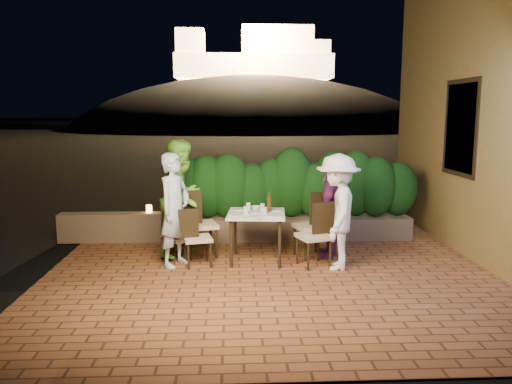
{
  "coord_description": "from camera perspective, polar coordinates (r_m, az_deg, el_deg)",
  "views": [
    {
      "loc": [
        -0.87,
        -6.37,
        2.25
      ],
      "look_at": [
        -0.51,
        1.1,
        1.05
      ],
      "focal_mm": 35.0,
      "sensor_mm": 36.0,
      "label": 1
    }
  ],
  "objects": [
    {
      "name": "chair_left_front",
      "position": [
        7.42,
        -6.7,
        -5.15
      ],
      "size": [
        0.48,
        0.48,
        0.86
      ],
      "primitive_type": null,
      "rotation": [
        0.0,
        0.0,
        0.22
      ],
      "color": "black",
      "rests_on": "ground"
    },
    {
      "name": "glass_sw",
      "position": [
        7.69,
        -0.89,
        -1.67
      ],
      "size": [
        0.07,
        0.07,
        0.12
      ],
      "primitive_type": "cylinder",
      "color": "silver",
      "rests_on": "dining_table"
    },
    {
      "name": "plate_se",
      "position": [
        7.7,
        2.41,
        -2.07
      ],
      "size": [
        0.21,
        0.21,
        0.01
      ],
      "primitive_type": "cylinder",
      "color": "white",
      "rests_on": "dining_table"
    },
    {
      "name": "parapet",
      "position": [
        9.1,
        -14.97,
        -3.89
      ],
      "size": [
        2.2,
        0.3,
        0.5
      ],
      "primitive_type": "cube",
      "color": "brown",
      "rests_on": "ground"
    },
    {
      "name": "plate_ne",
      "position": [
        7.28,
        2.13,
        -2.72
      ],
      "size": [
        0.24,
        0.24,
        0.01
      ],
      "primitive_type": "cylinder",
      "color": "white",
      "rests_on": "dining_table"
    },
    {
      "name": "plate_front",
      "position": [
        7.2,
        0.38,
        -2.86
      ],
      "size": [
        0.22,
        0.22,
        0.01
      ],
      "primitive_type": "cylinder",
      "color": "white",
      "rests_on": "dining_table"
    },
    {
      "name": "plate_centre",
      "position": [
        7.53,
        -0.01,
        -2.33
      ],
      "size": [
        0.2,
        0.2,
        0.01
      ],
      "primitive_type": "cylinder",
      "color": "white",
      "rests_on": "dining_table"
    },
    {
      "name": "terrace_floor",
      "position": [
        7.3,
        4.28,
        -9.47
      ],
      "size": [
        7.0,
        6.0,
        0.15
      ],
      "primitive_type": "cube",
      "color": "brown",
      "rests_on": "ground"
    },
    {
      "name": "plate_nw",
      "position": [
        7.34,
        -2.41,
        -2.64
      ],
      "size": [
        0.19,
        0.19,
        0.01
      ],
      "primitive_type": "cylinder",
      "color": "white",
      "rests_on": "dining_table"
    },
    {
      "name": "glass_nw",
      "position": [
        7.41,
        -1.17,
        -2.09
      ],
      "size": [
        0.07,
        0.07,
        0.12
      ],
      "primitive_type": "cylinder",
      "color": "silver",
      "rests_on": "dining_table"
    },
    {
      "name": "plate_sw",
      "position": [
        7.77,
        -1.92,
        -1.97
      ],
      "size": [
        0.22,
        0.22,
        0.01
      ],
      "primitive_type": "cylinder",
      "color": "white",
      "rests_on": "dining_table"
    },
    {
      "name": "beer_bottle",
      "position": [
        7.57,
        1.54,
        -1.14
      ],
      "size": [
        0.06,
        0.06,
        0.3
      ],
      "primitive_type": null,
      "color": "#4E280D",
      "rests_on": "dining_table"
    },
    {
      "name": "bowl",
      "position": [
        7.82,
        -0.06,
        -1.78
      ],
      "size": [
        0.21,
        0.21,
        0.04
      ],
      "primitive_type": "imported",
      "rotation": [
        0.0,
        0.0,
        -0.35
      ],
      "color": "white",
      "rests_on": "dining_table"
    },
    {
      "name": "glass_ne",
      "position": [
        7.42,
        0.99,
        -2.12
      ],
      "size": [
        0.06,
        0.06,
        0.11
      ],
      "primitive_type": "cylinder",
      "color": "silver",
      "rests_on": "dining_table"
    },
    {
      "name": "diner_white",
      "position": [
        7.25,
        9.29,
        -2.26
      ],
      "size": [
        0.87,
        1.2,
        1.67
      ],
      "primitive_type": "imported",
      "rotation": [
        0.0,
        0.0,
        -1.82
      ],
      "color": "white",
      "rests_on": "ground"
    },
    {
      "name": "parapet_lamp",
      "position": [
        8.95,
        -12.12,
        -1.9
      ],
      "size": [
        0.1,
        0.1,
        0.14
      ],
      "primitive_type": "cylinder",
      "color": "orange",
      "rests_on": "parapet"
    },
    {
      "name": "window_pane",
      "position": [
        8.7,
        22.51,
        6.78
      ],
      "size": [
        0.08,
        1.0,
        1.4
      ],
      "primitive_type": "cube",
      "color": "black",
      "rests_on": "building_wall"
    },
    {
      "name": "fortress",
      "position": [
        66.94,
        -0.3,
        16.19
      ],
      "size": [
        26.0,
        8.0,
        8.0
      ],
      "primitive_type": null,
      "color": "#FFCC7A",
      "rests_on": "hill"
    },
    {
      "name": "diner_green",
      "position": [
        7.91,
        -8.4,
        -0.69
      ],
      "size": [
        1.03,
        1.11,
        1.83
      ],
      "primitive_type": "imported",
      "rotation": [
        0.0,
        0.0,
        1.09
      ],
      "color": "#81DB44",
      "rests_on": "ground"
    },
    {
      "name": "chair_right_back",
      "position": [
        7.84,
        6.32,
        -3.77
      ],
      "size": [
        0.6,
        0.6,
        1.02
      ],
      "primitive_type": null,
      "rotation": [
        0.0,
        0.0,
        3.46
      ],
      "color": "black",
      "rests_on": "ground"
    },
    {
      "name": "ground",
      "position": [
        6.82,
        4.8,
        -10.36
      ],
      "size": [
        400.0,
        400.0,
        0.0
      ],
      "primitive_type": "plane",
      "color": "black",
      "rests_on": "ground"
    },
    {
      "name": "window_frame",
      "position": [
        8.69,
        22.45,
        6.79
      ],
      "size": [
        0.06,
        1.15,
        1.55
      ],
      "primitive_type": "cube",
      "color": "black",
      "rests_on": "building_wall"
    },
    {
      "name": "planter",
      "position": [
        8.97,
        4.17,
        -4.11
      ],
      "size": [
        4.2,
        0.55,
        0.4
      ],
      "primitive_type": "cube",
      "color": "brown",
      "rests_on": "ground"
    },
    {
      "name": "chair_right_front",
      "position": [
        7.38,
        6.62,
        -4.87
      ],
      "size": [
        0.56,
        0.56,
        0.95
      ],
      "primitive_type": null,
      "rotation": [
        0.0,
        0.0,
        3.47
      ],
      "color": "black",
      "rests_on": "ground"
    },
    {
      "name": "dining_table",
      "position": [
        7.61,
        0.04,
        -5.14
      ],
      "size": [
        0.93,
        0.93,
        0.75
      ],
      "primitive_type": null,
      "rotation": [
        0.0,
        0.0,
        -0.09
      ],
      "color": "white",
      "rests_on": "ground"
    },
    {
      "name": "diner_blue",
      "position": [
        7.38,
        -9.27,
        -2.03
      ],
      "size": [
        0.65,
        0.73,
        1.68
      ],
      "primitive_type": "imported",
      "rotation": [
        0.0,
        0.0,
        1.07
      ],
      "color": "#AACADB",
      "rests_on": "ground"
    },
    {
      "name": "glass_se",
      "position": [
        7.65,
        0.74,
        -1.75
      ],
      "size": [
        0.07,
        0.07,
        0.12
      ],
      "primitive_type": "cylinder",
      "color": "silver",
      "rests_on": "dining_table"
    },
    {
      "name": "building_wall",
      "position": [
        9.49,
        25.73,
        9.74
      ],
      "size": [
        1.6,
        5.0,
        5.0
      ],
      "primitive_type": "cube",
      "color": "olive",
      "rests_on": "ground"
    },
    {
      "name": "hill",
      "position": [
        66.73,
        -0.29,
        3.74
      ],
      "size": [
        52.0,
        40.0,
        22.0
      ],
      "primitive_type": "ellipsoid",
      "color": "black",
      "rests_on": "ground"
    },
    {
      "name": "diner_purple",
      "position": [
        7.84,
        8.57,
        -1.86
      ],
      "size": [
        0.71,
        0.98,
        1.54
      ],
      "primitive_type": "imported",
      "rotation": [
        0.0,
        0.0,
        -1.98
      ],
      "color": "#792870",
      "rests_on": "ground"
    },
    {
      "name": "hedge",
      "position": [
        8.83,
        4.22,
        0.63
      ],
      "size": [
        4.0,
        0.7,
        1.1
      ],
      "primitive_type": null,
      "color": "#113A10",
      "rests_on": "planter"
    },
    {
      "name": "chair_left_back",
      "position": [
        7.87,
        -6.34,
        -3.59
      ],
      "size": [
        0.6,
        0.6,
        1.05
      ],
      "primitive_type": null,
      "rotation": [
        0.0,
        0.0,
        0.26
      ],
      "color": "black",
      "rests_on": "ground"
    }
  ]
}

